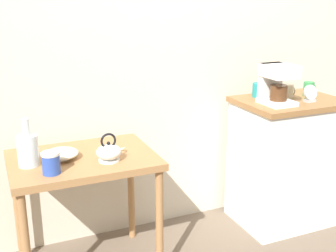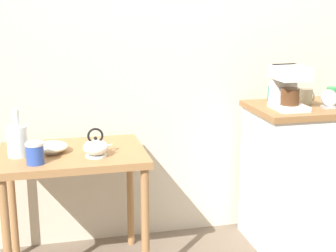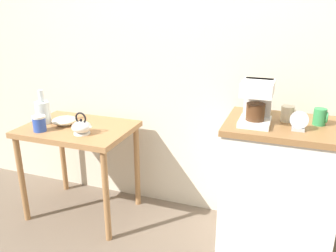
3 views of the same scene
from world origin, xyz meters
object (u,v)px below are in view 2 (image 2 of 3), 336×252
(coffee_maker, at_px, (288,85))
(mug_dark_teal, at_px, (275,94))
(table_clock, at_px, (329,100))
(bowl_stoneware, at_px, (51,147))
(canister_enamel, at_px, (35,153))
(glass_carafe_vase, at_px, (17,140))
(teakettle, at_px, (96,147))
(mug_tall_green, at_px, (333,95))
(mug_small_cream, at_px, (306,96))

(coffee_maker, relative_size, mug_dark_teal, 2.66)
(coffee_maker, xyz_separation_m, table_clock, (0.25, -0.05, -0.09))
(bowl_stoneware, relative_size, canister_enamel, 1.64)
(glass_carafe_vase, height_order, canister_enamel, glass_carafe_vase)
(bowl_stoneware, xyz_separation_m, coffee_maker, (1.39, -0.01, 0.29))
(mug_dark_teal, bearing_deg, canister_enamel, -165.90)
(glass_carafe_vase, distance_m, coffee_maker, 1.58)
(coffee_maker, bearing_deg, teakettle, -174.44)
(mug_tall_green, relative_size, mug_small_cream, 1.03)
(teakettle, distance_m, table_clock, 1.42)
(coffee_maker, bearing_deg, table_clock, -11.57)
(canister_enamel, height_order, mug_dark_teal, mug_dark_teal)
(bowl_stoneware, relative_size, mug_small_cream, 1.92)
(bowl_stoneware, height_order, mug_tall_green, mug_tall_green)
(canister_enamel, height_order, mug_tall_green, mug_tall_green)
(bowl_stoneware, distance_m, teakettle, 0.27)
(glass_carafe_vase, distance_m, mug_tall_green, 1.93)
(coffee_maker, bearing_deg, bowl_stoneware, 179.48)
(glass_carafe_vase, height_order, table_clock, table_clock)
(teakettle, relative_size, mug_small_cream, 1.72)
(bowl_stoneware, bearing_deg, canister_enamel, -114.44)
(teakettle, xyz_separation_m, glass_carafe_vase, (-0.41, 0.10, 0.04))
(glass_carafe_vase, xyz_separation_m, table_clock, (1.81, -0.04, 0.14))
(mug_small_cream, bearing_deg, mug_dark_teal, 146.94)
(glass_carafe_vase, relative_size, mug_small_cream, 2.65)
(mug_small_cream, bearing_deg, canister_enamel, -170.80)
(bowl_stoneware, distance_m, coffee_maker, 1.42)
(teakettle, xyz_separation_m, mug_tall_green, (1.52, 0.21, 0.18))
(bowl_stoneware, bearing_deg, table_clock, -2.20)
(table_clock, bearing_deg, teakettle, -177.45)
(canister_enamel, bearing_deg, bowl_stoneware, 65.56)
(teakettle, xyz_separation_m, mug_small_cream, (1.34, 0.21, 0.18))
(mug_tall_green, distance_m, mug_small_cream, 0.18)
(mug_tall_green, distance_m, table_clock, 0.19)
(mug_tall_green, bearing_deg, canister_enamel, -171.79)
(mug_tall_green, bearing_deg, coffee_maker, -164.85)
(table_clock, bearing_deg, bowl_stoneware, 177.80)
(glass_carafe_vase, relative_size, mug_tall_green, 2.57)
(mug_tall_green, distance_m, mug_dark_teal, 0.36)
(teakettle, height_order, table_clock, table_clock)
(canister_enamel, relative_size, coffee_maker, 0.44)
(bowl_stoneware, relative_size, teakettle, 1.12)
(teakettle, height_order, mug_tall_green, mug_tall_green)
(coffee_maker, relative_size, table_clock, 2.27)
(canister_enamel, relative_size, mug_dark_teal, 1.16)
(mug_dark_teal, height_order, table_clock, table_clock)
(table_clock, bearing_deg, mug_tall_green, 51.62)
(glass_carafe_vase, height_order, mug_dark_teal, mug_dark_teal)
(mug_tall_green, bearing_deg, table_clock, -128.38)
(glass_carafe_vase, bearing_deg, coffee_maker, 0.32)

